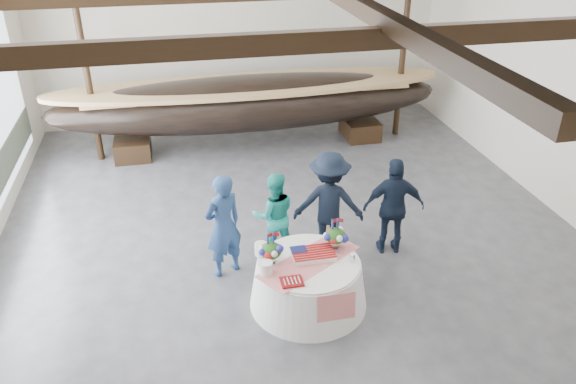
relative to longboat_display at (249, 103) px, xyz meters
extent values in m
cube|color=#3D3D42|center=(0.11, -4.08, -1.07)|extent=(10.00, 12.00, 0.01)
cube|color=silver|center=(0.11, 1.92, 1.18)|extent=(10.00, 0.02, 4.50)
cube|color=black|center=(0.11, -7.58, 3.18)|extent=(9.80, 0.12, 0.18)
cylinder|color=black|center=(-3.39, 0.00, 1.18)|extent=(0.14, 0.14, 4.50)
cylinder|color=black|center=(3.61, 0.00, 1.18)|extent=(0.14, 0.14, 4.50)
cube|color=black|center=(-2.68, 0.00, -0.85)|extent=(0.78, 1.01, 0.45)
cube|color=black|center=(2.68, 0.00, -0.85)|extent=(0.78, 1.01, 0.45)
ellipsoid|color=black|center=(0.00, 0.00, -0.01)|extent=(8.94, 1.79, 1.23)
cube|color=#9E7A4C|center=(0.00, 0.00, 0.33)|extent=(7.15, 1.17, 0.07)
cone|color=silver|center=(-0.05, -5.80, -0.72)|extent=(1.70, 1.70, 0.70)
cylinder|color=silver|center=(-0.05, -5.80, -0.36)|extent=(1.44, 1.44, 0.04)
cube|color=red|center=(-0.05, -5.80, -0.33)|extent=(1.62, 1.31, 0.01)
cube|color=white|center=(0.03, -5.70, -0.30)|extent=(0.60, 0.40, 0.07)
cylinder|color=white|center=(-0.69, -5.95, -0.25)|extent=(0.18, 0.18, 0.18)
cylinder|color=white|center=(-0.68, -5.48, -0.25)|extent=(0.18, 0.18, 0.18)
cube|color=maroon|center=(-0.39, -6.22, -0.32)|extent=(0.30, 0.24, 0.03)
cone|color=silver|center=(0.54, -5.92, -0.28)|extent=(0.09, 0.09, 0.12)
imported|color=navy|center=(-1.14, -4.79, -0.22)|extent=(0.74, 0.64, 1.71)
imported|color=teal|center=(-0.29, -4.45, -0.34)|extent=(0.73, 0.58, 1.47)
imported|color=black|center=(0.59, -4.53, -0.18)|extent=(1.28, 0.93, 1.77)
imported|color=#141E31|center=(1.61, -4.77, -0.23)|extent=(1.04, 0.58, 1.68)
camera|label=1|loc=(-1.70, -12.06, 4.29)|focal=35.00mm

